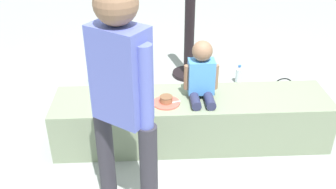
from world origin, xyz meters
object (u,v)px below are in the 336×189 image
object	(u,v)px
adult_standing	(122,89)
party_cup_red	(249,100)
gift_bag	(99,72)
cake_box_white	(169,99)
child_seated	(202,74)
water_bottle_near_gift	(239,75)
water_bottle_far_side	(135,70)
handbag_black_leather	(281,97)
cake_plate	(166,101)

from	to	relation	value
adult_standing	party_cup_red	xyz separation A→B (m)	(1.15, 1.35, -0.90)
gift_bag	cake_box_white	distance (m)	0.90
child_seated	adult_standing	world-z (taller)	adult_standing
adult_standing	cake_box_white	world-z (taller)	adult_standing
water_bottle_near_gift	water_bottle_far_side	world-z (taller)	water_bottle_near_gift
gift_bag	handbag_black_leather	distance (m)	1.95
gift_bag	party_cup_red	distance (m)	1.65
adult_standing	water_bottle_far_side	xyz separation A→B (m)	(-0.01, 2.01, -0.85)
cake_plate	water_bottle_near_gift	distance (m)	1.45
adult_standing	water_bottle_far_side	bearing A→B (deg)	90.27
adult_standing	party_cup_red	world-z (taller)	adult_standing
child_seated	party_cup_red	world-z (taller)	child_seated
adult_standing	cake_plate	xyz separation A→B (m)	(0.29, 0.69, -0.50)
cake_plate	adult_standing	bearing A→B (deg)	-112.60
child_seated	water_bottle_far_side	distance (m)	1.47
child_seated	gift_bag	xyz separation A→B (m)	(-0.97, 1.11, -0.51)
child_seated	party_cup_red	size ratio (longest dim) A/B	5.14
cake_plate	cake_box_white	distance (m)	0.81
cake_plate	gift_bag	xyz separation A→B (m)	(-0.69, 1.20, -0.31)
water_bottle_far_side	cake_box_white	size ratio (longest dim) A/B	0.60
water_bottle_near_gift	cake_box_white	xyz separation A→B (m)	(-0.80, -0.40, -0.05)
cake_plate	water_bottle_far_side	world-z (taller)	cake_plate
adult_standing	gift_bag	distance (m)	2.10
cake_plate	party_cup_red	size ratio (longest dim) A/B	2.38
gift_bag	party_cup_red	bearing A→B (deg)	-19.18
adult_standing	water_bottle_near_gift	distance (m)	2.30
water_bottle_near_gift	cake_box_white	world-z (taller)	water_bottle_near_gift
gift_bag	water_bottle_far_side	xyz separation A→B (m)	(0.39, 0.12, -0.04)
party_cup_red	cake_plate	bearing A→B (deg)	-142.77
cake_box_white	handbag_black_leather	size ratio (longest dim) A/B	1.03
gift_bag	handbag_black_leather	size ratio (longest dim) A/B	0.92
water_bottle_near_gift	handbag_black_leather	distance (m)	0.62
child_seated	cake_plate	xyz separation A→B (m)	(-0.29, -0.08, -0.19)
water_bottle_near_gift	party_cup_red	distance (m)	0.46
water_bottle_near_gift	water_bottle_far_side	bearing A→B (deg)	170.03
party_cup_red	handbag_black_leather	size ratio (longest dim) A/B	0.29
cake_plate	party_cup_red	xyz separation A→B (m)	(0.87, 0.66, -0.40)
gift_bag	water_bottle_near_gift	world-z (taller)	gift_bag
gift_bag	adult_standing	bearing A→B (deg)	-78.10
cake_plate	gift_bag	size ratio (longest dim) A/B	0.75
party_cup_red	cake_box_white	bearing A→B (deg)	176.47
child_seated	cake_box_white	bearing A→B (deg)	109.93
adult_standing	cake_plate	bearing A→B (deg)	67.40
child_seated	gift_bag	size ratio (longest dim) A/B	1.61
cake_plate	handbag_black_leather	xyz separation A→B (m)	(1.16, 0.58, -0.33)
water_bottle_far_side	handbag_black_leather	xyz separation A→B (m)	(1.46, -0.74, 0.03)
water_bottle_near_gift	water_bottle_far_side	size ratio (longest dim) A/B	1.06
party_cup_red	child_seated	bearing A→B (deg)	-135.30
cake_plate	party_cup_red	distance (m)	1.16
water_bottle_far_side	cake_box_white	bearing A→B (deg)	-59.45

